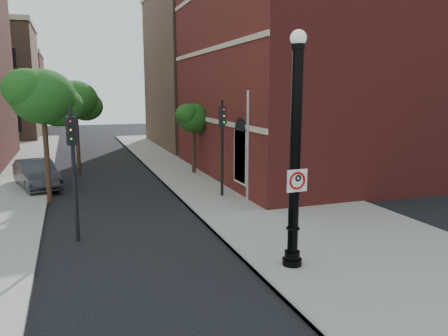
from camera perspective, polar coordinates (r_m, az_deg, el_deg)
name	(u,v)px	position (r m, az deg, el deg)	size (l,w,h in m)	color
ground	(191,289)	(12.07, -4.28, -15.48)	(120.00, 120.00, 0.00)	black
sidewalk_right	(252,190)	(22.92, 3.63, -2.91)	(8.00, 60.00, 0.12)	gray
curb_edge	(178,196)	(21.71, -6.03, -3.66)	(0.10, 60.00, 0.14)	gray
brick_wall_building	(368,74)	(30.92, 18.35, 11.53)	(22.30, 16.30, 12.50)	maroon
bg_building_tan_b	(266,72)	(44.71, 5.52, 12.33)	(22.00, 14.00, 14.00)	brown
lamppost	(295,164)	(12.55, 9.23, 0.56)	(0.58, 0.58, 6.83)	black
no_parking_sign	(297,180)	(12.48, 9.54, -1.61)	(0.65, 0.09, 0.65)	white
parked_car	(37,174)	(25.52, -23.29, -0.75)	(1.64, 4.70, 1.55)	#2C2C31
traffic_signal_left	(73,153)	(15.66, -19.14, 1.89)	(0.37, 0.41, 4.64)	black
traffic_signal_right	(222,133)	(20.98, -0.24, 4.64)	(0.39, 0.42, 4.77)	black
utility_pole	(247,153)	(18.36, 3.08, 1.94)	(0.10, 0.10, 5.21)	#999999
street_tree_a	(44,98)	(21.58, -22.49, 8.45)	(3.43, 3.10, 6.17)	#312313
street_tree_b	(76,101)	(28.51, -18.78, 8.33)	(3.23, 2.92, 5.82)	#312313
street_tree_c	(194,119)	(27.23, -3.99, 6.44)	(2.46, 2.22, 4.43)	#312313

